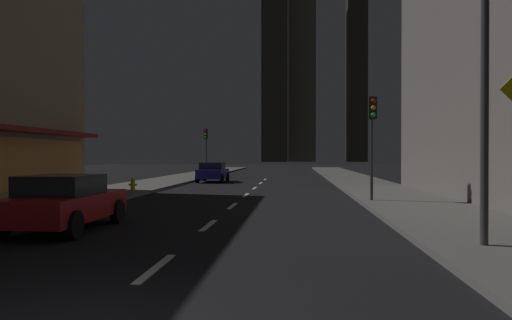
{
  "coord_description": "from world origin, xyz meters",
  "views": [
    {
      "loc": [
        2.4,
        -5.1,
        1.95
      ],
      "look_at": [
        0.0,
        25.12,
        1.67
      ],
      "focal_mm": 34.42,
      "sensor_mm": 36.0,
      "label": 1
    }
  ],
  "objects_px": {
    "car_parked_near": "(64,202)",
    "traffic_light_near_right": "(372,125)",
    "traffic_light_far_left": "(206,142)",
    "fire_hydrant_far_left": "(133,185)",
    "street_lamp_right": "(443,1)",
    "car_parked_far": "(213,172)"
  },
  "relations": [
    {
      "from": "traffic_light_near_right",
      "to": "street_lamp_right",
      "type": "xyz_separation_m",
      "value": [
        -0.12,
        -9.81,
        1.87
      ]
    },
    {
      "from": "traffic_light_near_right",
      "to": "street_lamp_right",
      "type": "distance_m",
      "value": 9.99
    },
    {
      "from": "street_lamp_right",
      "to": "car_parked_near",
      "type": "bearing_deg",
      "value": 166.54
    },
    {
      "from": "car_parked_near",
      "to": "car_parked_far",
      "type": "relative_size",
      "value": 1.0
    },
    {
      "from": "car_parked_near",
      "to": "street_lamp_right",
      "type": "xyz_separation_m",
      "value": [
        8.98,
        -2.15,
        4.33
      ]
    },
    {
      "from": "car_parked_far",
      "to": "traffic_light_far_left",
      "type": "height_order",
      "value": "traffic_light_far_left"
    },
    {
      "from": "car_parked_near",
      "to": "fire_hydrant_far_left",
      "type": "height_order",
      "value": "car_parked_near"
    },
    {
      "from": "car_parked_far",
      "to": "street_lamp_right",
      "type": "distance_m",
      "value": 27.25
    },
    {
      "from": "car_parked_far",
      "to": "street_lamp_right",
      "type": "height_order",
      "value": "street_lamp_right"
    },
    {
      "from": "car_parked_far",
      "to": "traffic_light_near_right",
      "type": "relative_size",
      "value": 1.01
    },
    {
      "from": "traffic_light_near_right",
      "to": "street_lamp_right",
      "type": "height_order",
      "value": "street_lamp_right"
    },
    {
      "from": "car_parked_near",
      "to": "fire_hydrant_far_left",
      "type": "bearing_deg",
      "value": 100.66
    },
    {
      "from": "traffic_light_near_right",
      "to": "street_lamp_right",
      "type": "bearing_deg",
      "value": -90.7
    },
    {
      "from": "car_parked_far",
      "to": "car_parked_near",
      "type": "bearing_deg",
      "value": -90.0
    },
    {
      "from": "traffic_light_near_right",
      "to": "traffic_light_far_left",
      "type": "bearing_deg",
      "value": 115.46
    },
    {
      "from": "car_parked_far",
      "to": "traffic_light_near_right",
      "type": "bearing_deg",
      "value": -59.66
    },
    {
      "from": "car_parked_near",
      "to": "traffic_light_near_right",
      "type": "xyz_separation_m",
      "value": [
        9.1,
        7.66,
        2.45
      ]
    },
    {
      "from": "car_parked_near",
      "to": "car_parked_far",
      "type": "distance_m",
      "value": 23.21
    },
    {
      "from": "car_parked_near",
      "to": "traffic_light_far_left",
      "type": "relative_size",
      "value": 1.01
    },
    {
      "from": "fire_hydrant_far_left",
      "to": "street_lamp_right",
      "type": "xyz_separation_m",
      "value": [
        11.28,
        -14.37,
        4.61
      ]
    },
    {
      "from": "car_parked_near",
      "to": "street_lamp_right",
      "type": "bearing_deg",
      "value": -13.46
    },
    {
      "from": "traffic_light_far_left",
      "to": "street_lamp_right",
      "type": "relative_size",
      "value": 0.64
    }
  ]
}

